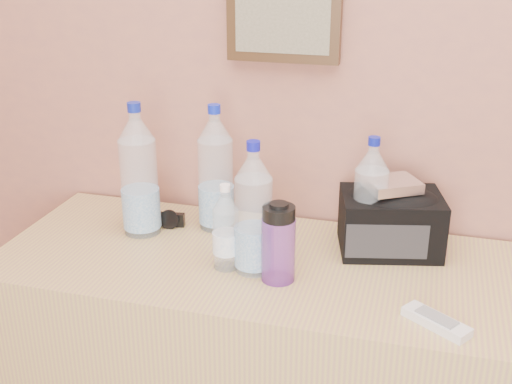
% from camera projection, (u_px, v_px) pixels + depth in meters
% --- Properties ---
extents(picture_frame, '(0.30, 0.03, 0.25)m').
position_uv_depth(picture_frame, '(284.00, 13.00, 1.65)').
color(picture_frame, '#382311').
rests_on(picture_frame, room_shell).
extents(pet_large_a, '(0.10, 0.10, 0.36)m').
position_uv_depth(pet_large_a, '(139.00, 177.00, 1.71)').
color(pet_large_a, '#CAE4F8').
rests_on(pet_large_a, dresser).
extents(pet_large_b, '(0.09, 0.09, 0.35)m').
position_uv_depth(pet_large_b, '(216.00, 175.00, 1.74)').
color(pet_large_b, white).
rests_on(pet_large_b, dresser).
extents(pet_large_c, '(0.08, 0.08, 0.31)m').
position_uv_depth(pet_large_c, '(370.00, 203.00, 1.61)').
color(pet_large_c, white).
rests_on(pet_large_c, dresser).
extents(pet_large_d, '(0.09, 0.09, 0.33)m').
position_uv_depth(pet_large_d, '(253.00, 215.00, 1.52)').
color(pet_large_d, silver).
rests_on(pet_large_d, dresser).
extents(pet_small, '(0.06, 0.06, 0.22)m').
position_uv_depth(pet_small, '(226.00, 232.00, 1.55)').
color(pet_small, white).
rests_on(pet_small, dresser).
extents(nalgene_bottle, '(0.08, 0.08, 0.20)m').
position_uv_depth(nalgene_bottle, '(278.00, 243.00, 1.49)').
color(nalgene_bottle, '#702F9B').
rests_on(nalgene_bottle, dresser).
extents(sunglasses, '(0.16, 0.08, 0.04)m').
position_uv_depth(sunglasses, '(159.00, 219.00, 1.80)').
color(sunglasses, black).
rests_on(sunglasses, dresser).
extents(ac_remote, '(0.15, 0.12, 0.02)m').
position_uv_depth(ac_remote, '(436.00, 322.00, 1.34)').
color(ac_remote, white).
rests_on(ac_remote, dresser).
extents(toiletry_bag, '(0.29, 0.23, 0.17)m').
position_uv_depth(toiletry_bag, '(391.00, 219.00, 1.64)').
color(toiletry_bag, black).
rests_on(toiletry_bag, dresser).
extents(foil_packet, '(0.16, 0.15, 0.03)m').
position_uv_depth(foil_packet, '(392.00, 185.00, 1.59)').
color(foil_packet, silver).
rests_on(foil_packet, toiletry_bag).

